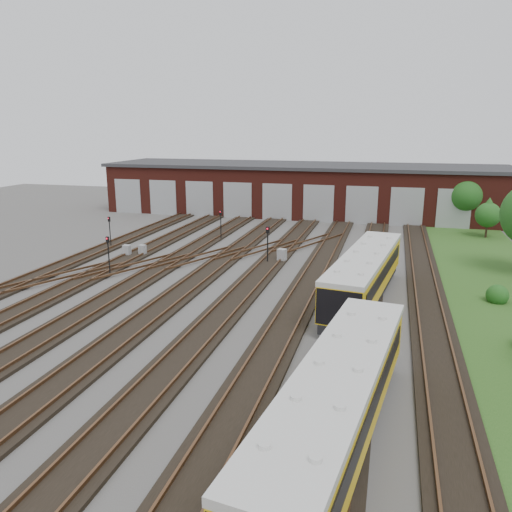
# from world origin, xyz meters

# --- Properties ---
(ground) EXTENTS (120.00, 120.00, 0.00)m
(ground) POSITION_xyz_m (0.00, 0.00, 0.00)
(ground) COLOR #494744
(ground) RESTS_ON ground
(track_network) EXTENTS (30.40, 70.00, 0.33)m
(track_network) POSITION_xyz_m (-0.17, 0.59, 0.11)
(track_network) COLOR black
(track_network) RESTS_ON ground
(maintenance_shed) EXTENTS (51.00, 12.50, 6.35)m
(maintenance_shed) POSITION_xyz_m (-0.01, 39.97, 3.20)
(maintenance_shed) COLOR #541C15
(maintenance_shed) RESTS_ON ground
(grass_verge) EXTENTS (8.00, 55.00, 0.05)m
(grass_verge) POSITION_xyz_m (19.00, 10.00, 0.03)
(grass_verge) COLOR #214B19
(grass_verge) RESTS_ON ground
(metro_train) EXTENTS (4.36, 46.24, 2.90)m
(metro_train) POSITION_xyz_m (10.00, -9.14, 1.82)
(metro_train) COLOR black
(metro_train) RESTS_ON ground
(signal_mast_0) EXTENTS (0.25, 0.23, 2.87)m
(signal_mast_0) POSITION_xyz_m (-13.92, 16.10, 1.83)
(signal_mast_0) COLOR black
(signal_mast_0) RESTS_ON ground
(signal_mast_1) EXTENTS (0.24, 0.22, 3.02)m
(signal_mast_1) POSITION_xyz_m (-8.97, 7.76, 1.92)
(signal_mast_1) COLOR black
(signal_mast_1) RESTS_ON ground
(signal_mast_2) EXTENTS (0.25, 0.23, 3.02)m
(signal_mast_2) POSITION_xyz_m (-4.86, 21.59, 1.93)
(signal_mast_2) COLOR black
(signal_mast_2) RESTS_ON ground
(signal_mast_3) EXTENTS (0.29, 0.27, 3.11)m
(signal_mast_3) POSITION_xyz_m (1.75, 14.28, 2.01)
(signal_mast_3) COLOR black
(signal_mast_3) RESTS_ON ground
(relay_cabinet_1) EXTENTS (0.61, 0.51, 1.01)m
(relay_cabinet_1) POSITION_xyz_m (-10.65, 13.33, 0.51)
(relay_cabinet_1) COLOR #989A9D
(relay_cabinet_1) RESTS_ON ground
(relay_cabinet_2) EXTENTS (0.63, 0.55, 0.96)m
(relay_cabinet_2) POSITION_xyz_m (-9.47, 13.92, 0.48)
(relay_cabinet_2) COLOR #989A9D
(relay_cabinet_2) RESTS_ON ground
(relay_cabinet_3) EXTENTS (0.79, 0.71, 1.13)m
(relay_cabinet_3) POSITION_xyz_m (2.80, 14.99, 0.56)
(relay_cabinet_3) COLOR #989A9D
(relay_cabinet_3) RESTS_ON ground
(relay_cabinet_4) EXTENTS (0.67, 0.62, 0.89)m
(relay_cabinet_4) POSITION_xyz_m (8.55, 7.81, 0.45)
(relay_cabinet_4) COLOR #989A9D
(relay_cabinet_4) RESTS_ON ground
(tree_0) EXTENTS (3.86, 3.86, 6.39)m
(tree_0) POSITION_xyz_m (19.19, 35.00, 4.11)
(tree_0) COLOR #302015
(tree_0) RESTS_ON ground
(tree_1) EXTENTS (2.51, 2.51, 4.15)m
(tree_1) POSITION_xyz_m (20.81, 29.76, 2.67)
(tree_1) COLOR #302015
(tree_1) RESTS_ON ground
(bush_1) EXTENTS (1.39, 1.39, 1.39)m
(bush_1) POSITION_xyz_m (18.27, 8.96, 0.70)
(bush_1) COLOR #174915
(bush_1) RESTS_ON ground
(bush_2) EXTENTS (1.45, 1.45, 1.45)m
(bush_2) POSITION_xyz_m (18.58, 35.00, 0.73)
(bush_2) COLOR #174915
(bush_2) RESTS_ON ground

